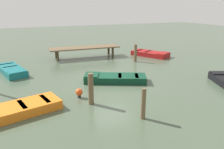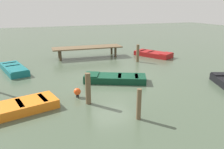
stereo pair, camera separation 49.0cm
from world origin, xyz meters
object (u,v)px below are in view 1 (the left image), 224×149
object	(u,v)px
dock_segment	(85,48)
mooring_piling_far_right	(91,89)
rowboat_red	(150,54)
marker_buoy	(79,92)
mooring_piling_center	(143,104)
rowboat_dark_green	(115,78)
rowboat_orange	(15,110)
rowboat_teal	(12,70)
mooring_piling_mid_left	(135,53)

from	to	relation	value
dock_segment	mooring_piling_far_right	bearing A→B (deg)	-101.87
dock_segment	rowboat_red	xyz separation A→B (m)	(5.75, -1.75, -0.63)
marker_buoy	mooring_piling_center	bearing A→B (deg)	-59.64
rowboat_dark_green	rowboat_orange	xyz separation A→B (m)	(-5.61, -2.26, 0.00)
rowboat_red	rowboat_dark_green	bearing A→B (deg)	-76.65
rowboat_dark_green	marker_buoy	distance (m)	3.06
rowboat_dark_green	mooring_piling_far_right	xyz separation A→B (m)	(-2.32, -2.49, 0.53)
rowboat_dark_green	mooring_piling_far_right	distance (m)	3.44
rowboat_orange	rowboat_teal	bearing A→B (deg)	-102.23
rowboat_red	mooring_piling_mid_left	world-z (taller)	mooring_piling_mid_left
rowboat_red	mooring_piling_mid_left	size ratio (longest dim) A/B	2.53
rowboat_orange	rowboat_red	xyz separation A→B (m)	(11.57, 7.60, 0.00)
rowboat_dark_green	dock_segment	bearing A→B (deg)	-66.62
dock_segment	rowboat_orange	size ratio (longest dim) A/B	1.60
mooring_piling_mid_left	mooring_piling_far_right	bearing A→B (deg)	-132.50
rowboat_dark_green	rowboat_red	distance (m)	8.00
rowboat_orange	mooring_piling_mid_left	distance (m)	11.17
rowboat_teal	mooring_piling_mid_left	xyz separation A→B (m)	(9.42, -0.47, 0.50)
dock_segment	marker_buoy	distance (m)	9.11
dock_segment	rowboat_orange	distance (m)	11.03
rowboat_orange	marker_buoy	xyz separation A→B (m)	(2.97, 0.71, 0.07)
rowboat_teal	rowboat_orange	xyz separation A→B (m)	(0.18, -6.72, -0.00)
rowboat_dark_green	marker_buoy	bearing A→B (deg)	55.56
mooring_piling_mid_left	mooring_piling_far_right	size ratio (longest dim) A/B	0.96
dock_segment	rowboat_red	size ratio (longest dim) A/B	1.70
rowboat_teal	mooring_piling_center	world-z (taller)	mooring_piling_center
dock_segment	mooring_piling_center	xyz separation A→B (m)	(-1.02, -11.76, -0.19)
marker_buoy	dock_segment	bearing A→B (deg)	71.74
mooring_piling_center	marker_buoy	world-z (taller)	mooring_piling_center
rowboat_teal	rowboat_red	xyz separation A→B (m)	(11.75, 0.87, 0.00)
rowboat_teal	mooring_piling_far_right	xyz separation A→B (m)	(3.48, -6.95, 0.53)
dock_segment	mooring_piling_mid_left	bearing A→B (deg)	-39.21
rowboat_teal	mooring_piling_mid_left	size ratio (longest dim) A/B	2.60
mooring_piling_center	marker_buoy	xyz separation A→B (m)	(-1.83, 3.12, -0.37)
dock_segment	rowboat_teal	size ratio (longest dim) A/B	1.66
marker_buoy	rowboat_dark_green	bearing A→B (deg)	30.45
rowboat_teal	mooring_piling_center	xyz separation A→B (m)	(4.98, -9.13, 0.44)
dock_segment	mooring_piling_mid_left	xyz separation A→B (m)	(3.42, -3.09, -0.13)
rowboat_teal	rowboat_orange	size ratio (longest dim) A/B	0.96
rowboat_red	rowboat_orange	bearing A→B (deg)	-85.19
rowboat_orange	marker_buoy	bearing A→B (deg)	179.68
rowboat_teal	rowboat_dark_green	xyz separation A→B (m)	(5.79, -4.46, -0.00)
marker_buoy	rowboat_red	bearing A→B (deg)	38.69
rowboat_orange	mooring_piling_mid_left	size ratio (longest dim) A/B	2.71
rowboat_red	mooring_piling_far_right	bearing A→B (deg)	-75.08
rowboat_teal	marker_buoy	world-z (taller)	marker_buoy
rowboat_dark_green	mooring_piling_far_right	size ratio (longest dim) A/B	2.58
marker_buoy	rowboat_teal	bearing A→B (deg)	117.68
mooring_piling_mid_left	mooring_piling_center	distance (m)	9.74
mooring_piling_mid_left	mooring_piling_center	bearing A→B (deg)	-117.12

